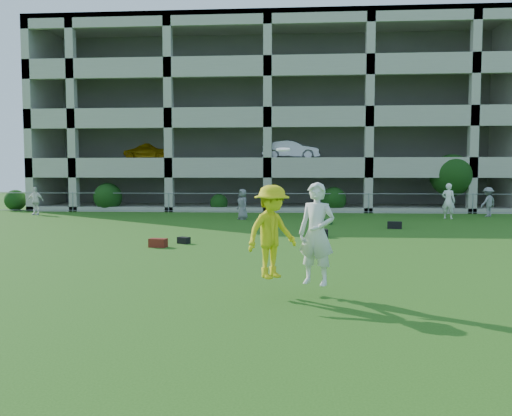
# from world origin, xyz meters

# --- Properties ---
(ground) EXTENTS (100.00, 100.00, 0.00)m
(ground) POSITION_xyz_m (0.00, 0.00, 0.00)
(ground) COLOR #235114
(ground) RESTS_ON ground
(bystander_b) EXTENTS (0.94, 0.42, 1.58)m
(bystander_b) POSITION_xyz_m (-13.09, 16.57, 0.79)
(bystander_b) COLOR white
(bystander_b) RESTS_ON ground
(bystander_c) EXTENTS (0.85, 0.91, 1.56)m
(bystander_c) POSITION_xyz_m (-1.06, 14.55, 0.78)
(bystander_c) COLOR slate
(bystander_c) RESTS_ON ground
(bystander_e) EXTENTS (0.81, 0.74, 1.85)m
(bystander_e) POSITION_xyz_m (9.55, 15.60, 0.93)
(bystander_e) COLOR white
(bystander_e) RESTS_ON ground
(bystander_f) EXTENTS (1.20, 1.06, 1.61)m
(bystander_f) POSITION_xyz_m (12.14, 17.10, 0.80)
(bystander_f) COLOR gray
(bystander_f) RESTS_ON ground
(bag_red_a) EXTENTS (0.60, 0.40, 0.28)m
(bag_red_a) POSITION_xyz_m (-2.84, 4.79, 0.14)
(bag_red_a) COLOR #540E12
(bag_red_a) RESTS_ON ground
(bag_black_b) EXTENTS (0.47, 0.42, 0.22)m
(bag_black_b) POSITION_xyz_m (-2.20, 5.67, 0.11)
(bag_black_b) COLOR black
(bag_black_b) RESTS_ON ground
(crate_d) EXTENTS (0.41, 0.41, 0.30)m
(crate_d) POSITION_xyz_m (2.57, 7.68, 0.15)
(crate_d) COLOR black
(crate_d) RESTS_ON ground
(bag_black_e) EXTENTS (0.65, 0.41, 0.30)m
(bag_black_e) POSITION_xyz_m (5.84, 10.76, 0.15)
(bag_black_e) COLOR black
(bag_black_e) RESTS_ON ground
(bag_green_g) EXTENTS (0.55, 0.40, 0.25)m
(bag_green_g) POSITION_xyz_m (3.07, 12.39, 0.12)
(bag_green_g) COLOR #153917
(bag_green_g) RESTS_ON ground
(frisbee_contest) EXTENTS (1.93, 1.27, 2.65)m
(frisbee_contest) POSITION_xyz_m (1.31, -1.31, 1.24)
(frisbee_contest) COLOR yellow
(frisbee_contest) RESTS_ON ground
(parking_garage) EXTENTS (30.00, 14.00, 12.00)m
(parking_garage) POSITION_xyz_m (-0.01, 27.70, 6.01)
(parking_garage) COLOR #9E998C
(parking_garage) RESTS_ON ground
(fence) EXTENTS (36.06, 0.06, 1.20)m
(fence) POSITION_xyz_m (0.00, 19.00, 0.61)
(fence) COLOR gray
(fence) RESTS_ON ground
(shrub_row) EXTENTS (34.38, 2.52, 3.50)m
(shrub_row) POSITION_xyz_m (4.59, 19.70, 1.51)
(shrub_row) COLOR #163D11
(shrub_row) RESTS_ON ground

